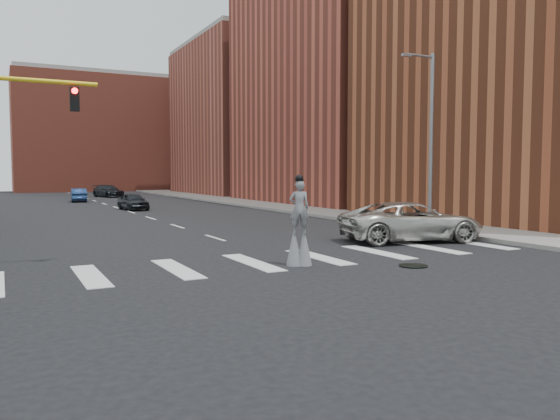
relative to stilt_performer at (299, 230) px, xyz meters
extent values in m
plane|color=black|center=(0.15, 0.16, -1.16)|extent=(160.00, 160.00, 0.00)
cube|color=gray|center=(12.65, 25.16, -1.07)|extent=(5.00, 90.00, 0.18)
cylinder|color=black|center=(3.15, -1.84, -1.14)|extent=(0.90, 0.90, 0.04)
cube|color=brown|center=(22.15, 8.16, 9.84)|extent=(16.00, 20.00, 22.00)
cube|color=#A24433|center=(22.15, 30.16, 10.84)|extent=(16.00, 22.00, 24.00)
cube|color=#A74E3D|center=(22.15, 54.16, 8.84)|extent=(16.00, 22.00, 20.00)
cube|color=#A24433|center=(6.15, 78.16, 7.84)|extent=(26.00, 14.00, 18.00)
cylinder|color=slate|center=(11.15, 6.16, 3.34)|extent=(0.20, 0.20, 9.00)
cylinder|color=slate|center=(10.35, 6.16, 7.64)|extent=(1.80, 0.12, 0.12)
cube|color=slate|center=(9.45, 6.16, 7.59)|extent=(0.50, 0.18, 0.12)
cylinder|color=gold|center=(-8.25, 3.16, 4.64)|extent=(5.20, 0.14, 0.14)
cube|color=black|center=(-6.35, 3.16, 4.14)|extent=(0.28, 0.18, 0.75)
cylinder|color=#FF0C0C|center=(-6.35, 3.06, 4.39)|extent=(0.18, 0.06, 0.18)
cylinder|color=#302113|center=(0.15, -0.06, -0.66)|extent=(0.07, 0.07, 0.99)
cylinder|color=#302113|center=(-0.15, 0.06, -0.66)|extent=(0.07, 0.07, 0.99)
cone|color=slate|center=(0.15, -0.06, -0.54)|extent=(0.52, 0.52, 1.24)
cone|color=slate|center=(-0.15, 0.06, -0.54)|extent=(0.52, 0.52, 1.24)
imported|color=slate|center=(0.00, 0.00, 0.71)|extent=(0.75, 0.64, 1.75)
sphere|color=black|center=(0.00, 0.00, 1.65)|extent=(0.26, 0.26, 0.26)
cylinder|color=black|center=(0.00, 0.00, 1.60)|extent=(0.34, 0.34, 0.02)
cube|color=yellow|center=(0.06, 0.13, 1.19)|extent=(0.22, 0.05, 0.10)
imported|color=beige|center=(7.36, 3.16, -0.30)|extent=(6.66, 4.16, 1.72)
imported|color=black|center=(0.82, 28.56, -0.48)|extent=(2.03, 4.13, 1.35)
imported|color=navy|center=(-1.50, 43.14, -0.48)|extent=(1.75, 4.18, 1.34)
imported|color=black|center=(2.94, 52.20, -0.43)|extent=(3.49, 5.41, 1.46)
camera|label=1|loc=(-8.51, -15.24, 1.86)|focal=35.00mm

